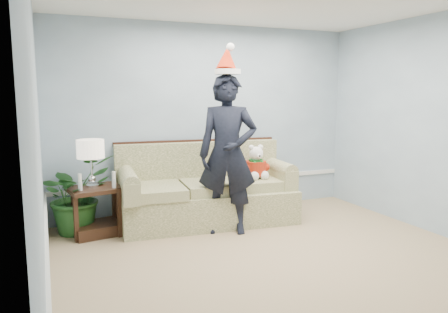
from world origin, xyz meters
name	(u,v)px	position (x,y,z in m)	size (l,w,h in m)	color
room_shell	(302,136)	(0.00, 0.00, 1.35)	(4.54, 5.04, 2.74)	tan
wainscot_trim	(150,212)	(-1.18, 1.18, 0.45)	(4.49, 4.99, 0.06)	white
sofa	(206,193)	(-0.21, 2.02, 0.38)	(2.39, 1.19, 1.08)	#4E5B2B
side_table	(96,216)	(-1.66, 1.99, 0.23)	(0.70, 0.62, 0.60)	#3B2115
table_lamp	(91,151)	(-1.70, 2.00, 1.05)	(0.33, 0.33, 0.58)	silver
candle_pair	(97,182)	(-1.65, 1.86, 0.69)	(0.44, 0.05, 0.20)	silver
houseplant	(76,194)	(-1.88, 2.18, 0.49)	(0.87, 0.76, 0.97)	#20521F
man	(228,154)	(-0.12, 1.48, 0.99)	(0.72, 0.47, 1.97)	black
santa_hat	(227,61)	(-0.12, 1.49, 2.12)	(0.44, 0.46, 0.37)	white
teddy_bear	(256,166)	(0.48, 1.88, 0.74)	(0.30, 0.34, 0.47)	white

